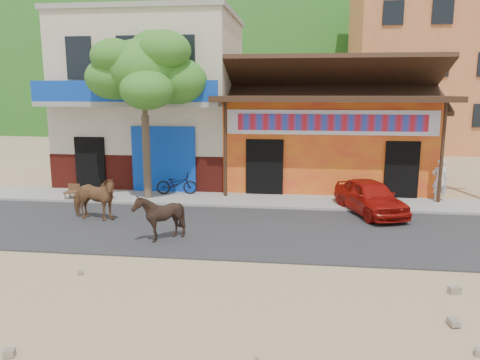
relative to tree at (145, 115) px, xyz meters
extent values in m
plane|color=#9E825B|center=(4.60, -5.80, -3.12)|extent=(120.00, 120.00, 0.00)
cube|color=#28282B|center=(4.60, -3.30, -3.10)|extent=(60.00, 5.00, 0.04)
cube|color=gray|center=(4.60, 0.20, -3.06)|extent=(60.00, 2.00, 0.12)
cube|color=orange|center=(6.60, 4.20, -1.32)|extent=(8.00, 6.00, 3.60)
cube|color=beige|center=(-0.90, 4.20, 0.38)|extent=(7.00, 6.00, 7.00)
cube|color=#CC723F|center=(13.60, 18.20, 2.88)|extent=(9.00, 9.00, 12.00)
ellipsoid|color=#194C14|center=(4.60, 64.20, 8.88)|extent=(100.00, 40.00, 24.00)
imported|color=brown|center=(-0.77, -2.88, -2.39)|extent=(1.73, 0.96, 1.39)
imported|color=black|center=(1.83, -4.56, -2.43)|extent=(1.20, 1.07, 1.30)
imported|color=#9D110B|center=(7.81, -1.00, -2.52)|extent=(2.36, 3.54, 1.12)
imported|color=black|center=(0.91, 0.69, -2.60)|extent=(1.59, 0.74, 0.80)
imported|color=silver|center=(10.48, 0.90, -2.25)|extent=(0.57, 0.39, 1.51)
camera|label=1|loc=(5.49, -16.22, 0.88)|focal=35.00mm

